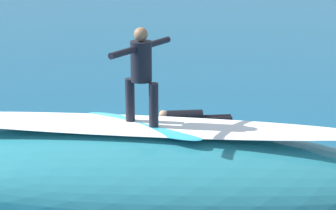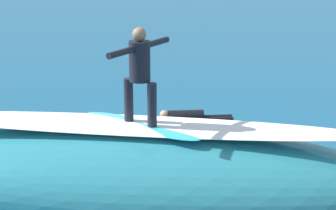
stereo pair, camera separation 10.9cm
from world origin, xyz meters
name	(u,v)px [view 1 (the left image)]	position (x,y,z in m)	size (l,w,h in m)	color
ground_plane	(154,160)	(0.00, 0.00, 0.00)	(120.00, 120.00, 0.00)	#145175
wave_crest	(135,179)	(-0.68, 2.87, 0.88)	(8.76, 2.81, 1.76)	teal
wave_foam_lip	(134,125)	(-0.68, 2.87, 1.80)	(7.44, 0.98, 0.08)	white
surfboard_riding	(142,126)	(-0.80, 2.85, 1.80)	(2.22, 0.53, 0.08)	#33B2D1
surfer_riding	(141,69)	(-0.80, 2.85, 2.72)	(0.58, 1.40, 1.51)	black
surfboard_paddling	(185,123)	(0.01, -2.33, 0.04)	(2.21, 0.58, 0.07)	#EAE5C6
surfer_paddling	(190,117)	(-0.11, -2.38, 0.21)	(1.69, 0.92, 0.32)	black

